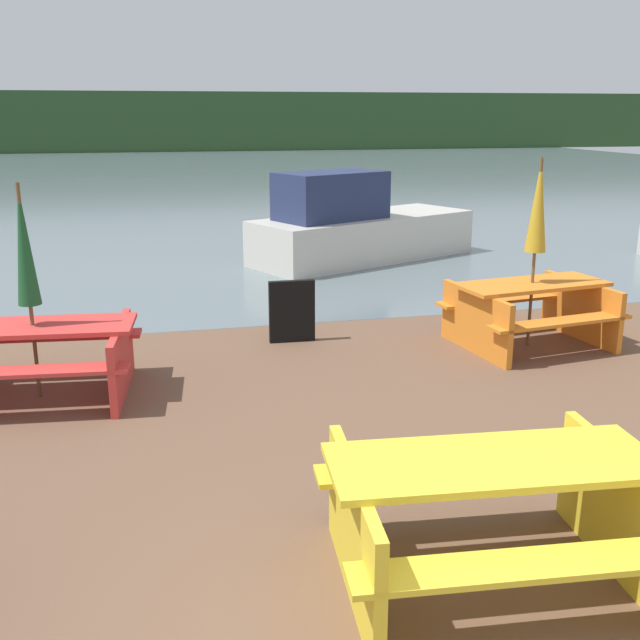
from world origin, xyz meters
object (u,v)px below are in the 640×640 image
umbrella_darkgreen (24,247)px  boat (356,228)px  signboard (292,311)px  picnic_table_yellow (491,507)px  picnic_table_orange (530,307)px  umbrella_gold (538,207)px  picnic_table_red (35,352)px

umbrella_darkgreen → boat: 7.77m
signboard → picnic_table_yellow: bearing=-87.6°
picnic_table_orange → umbrella_gold: bearing=0.0°
picnic_table_orange → signboard: bearing=164.1°
umbrella_darkgreen → picnic_table_orange: bearing=4.8°
picnic_table_orange → umbrella_darkgreen: size_ratio=0.94×
picnic_table_orange → umbrella_gold: (0.00, 0.00, 1.17)m
picnic_table_yellow → boat: boat is taller
umbrella_darkgreen → boat: (4.87, 5.99, -0.87)m
picnic_table_red → umbrella_darkgreen: size_ratio=0.97×
picnic_table_yellow → umbrella_darkgreen: umbrella_darkgreen is taller
picnic_table_orange → umbrella_darkgreen: bearing=-175.2°
umbrella_gold → umbrella_darkgreen: umbrella_gold is taller
picnic_table_orange → signboard: picnic_table_orange is taller
picnic_table_red → umbrella_gold: umbrella_gold is taller
umbrella_gold → umbrella_darkgreen: (-5.45, -0.45, -0.16)m
picnic_table_yellow → boat: bearing=78.8°
picnic_table_orange → signboard: (-2.71, 0.77, -0.08)m
boat → signboard: boat is taller
umbrella_gold → boat: umbrella_gold is taller
picnic_table_yellow → picnic_table_orange: (2.49, 4.18, -0.02)m
picnic_table_red → signboard: bearing=24.0°
picnic_table_red → signboard: signboard is taller
umbrella_gold → signboard: umbrella_gold is taller
picnic_table_yellow → umbrella_gold: 5.00m
picnic_table_yellow → picnic_table_red: (-2.96, 3.73, -0.03)m
picnic_table_orange → umbrella_gold: size_ratio=0.89×
umbrella_darkgreen → signboard: umbrella_darkgreen is taller
umbrella_darkgreen → boat: umbrella_darkgreen is taller
picnic_table_red → boat: size_ratio=0.44×
picnic_table_yellow → picnic_table_red: 4.76m
picnic_table_yellow → signboard: (-0.21, 4.95, -0.10)m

